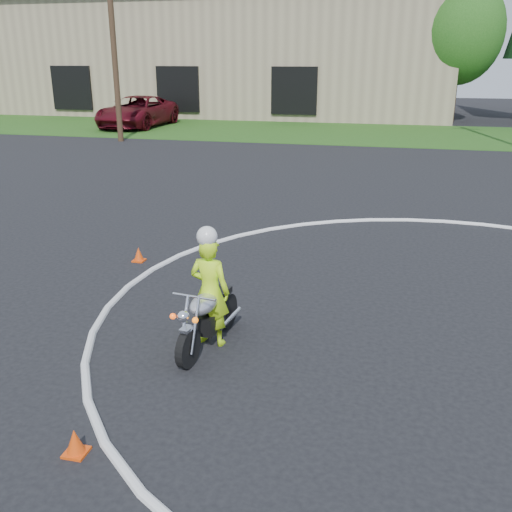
# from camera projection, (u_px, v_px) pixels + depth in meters

# --- Properties ---
(ground) EXTENTS (120.00, 120.00, 0.00)m
(ground) POSITION_uv_depth(u_px,v_px,m) (499.00, 433.00, 6.46)
(ground) COLOR black
(ground) RESTS_ON ground
(grass_strip) EXTENTS (120.00, 10.00, 0.02)m
(grass_strip) POSITION_uv_depth(u_px,v_px,m) (422.00, 135.00, 31.24)
(grass_strip) COLOR #1E4714
(grass_strip) RESTS_ON ground
(primary_motorcycle) EXTENTS (0.67, 1.86, 0.98)m
(primary_motorcycle) POSITION_uv_depth(u_px,v_px,m) (208.00, 317.00, 8.24)
(primary_motorcycle) COLOR black
(primary_motorcycle) RESTS_ON ground
(rider_primary_grp) EXTENTS (0.65, 0.47, 1.82)m
(rider_primary_grp) POSITION_uv_depth(u_px,v_px,m) (210.00, 288.00, 8.23)
(rider_primary_grp) COLOR #C2FF1A
(rider_primary_grp) RESTS_ON ground
(pickup_grp) EXTENTS (3.18, 6.67, 1.84)m
(pickup_grp) POSITION_uv_depth(u_px,v_px,m) (137.00, 112.00, 34.74)
(pickup_grp) COLOR #4E0812
(pickup_grp) RESTS_ON ground
(warehouse) EXTENTS (41.00, 17.00, 8.30)m
(warehouse) POSITION_uv_depth(u_px,v_px,m) (189.00, 56.00, 45.79)
(warehouse) COLOR tan
(warehouse) RESTS_ON ground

